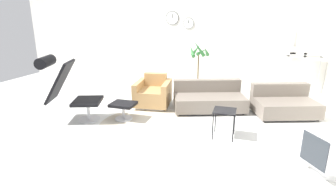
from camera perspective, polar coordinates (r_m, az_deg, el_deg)
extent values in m
plane|color=silver|center=(5.40, -0.33, -5.65)|extent=(12.00, 12.00, 0.00)
cube|color=silver|center=(8.00, 6.49, 11.82)|extent=(12.00, 0.06, 2.80)
cylinder|color=black|center=(8.12, 0.95, 16.11)|extent=(0.39, 0.01, 0.39)
cylinder|color=white|center=(8.12, 0.95, 16.11)|extent=(0.37, 0.02, 0.37)
cube|color=black|center=(8.11, 0.92, 16.51)|extent=(0.01, 0.01, 0.11)
cylinder|color=black|center=(8.00, 4.49, 14.99)|extent=(0.32, 0.01, 0.32)
cylinder|color=white|center=(7.99, 4.48, 14.99)|extent=(0.30, 0.02, 0.30)
cube|color=black|center=(7.98, 4.47, 15.31)|extent=(0.01, 0.01, 0.09)
cylinder|color=#BCB29E|center=(5.16, -4.54, -6.76)|extent=(1.89, 1.89, 0.01)
cylinder|color=#BCBCC1|center=(5.62, -16.78, -5.36)|extent=(0.56, 0.56, 0.02)
cylinder|color=#BCBCC1|center=(5.56, -16.93, -3.64)|extent=(0.06, 0.06, 0.34)
cube|color=black|center=(5.50, -17.11, -1.58)|extent=(0.71, 0.75, 0.06)
cube|color=black|center=(5.54, -22.44, 2.49)|extent=(0.68, 0.74, 0.80)
cylinder|color=black|center=(5.55, -25.10, 6.28)|extent=(0.39, 0.59, 0.21)
cylinder|color=#BCBCC1|center=(5.49, -9.59, -5.40)|extent=(0.36, 0.36, 0.02)
cylinder|color=#BCBCC1|center=(5.44, -9.66, -3.97)|extent=(0.05, 0.05, 0.27)
cube|color=black|center=(5.39, -9.75, -2.32)|extent=(0.48, 0.41, 0.06)
cube|color=silver|center=(6.20, -3.26, -2.41)|extent=(0.72, 0.76, 0.06)
cube|color=#AD8451|center=(6.14, -3.30, -0.58)|extent=(0.64, 0.90, 0.35)
cube|color=#AD8451|center=(6.36, -2.68, 3.13)|extent=(0.56, 0.25, 0.31)
cube|color=#AD8451|center=(6.05, -0.28, 0.03)|extent=(0.23, 0.84, 0.52)
cube|color=#AD8451|center=(6.20, -6.27, 0.33)|extent=(0.23, 0.84, 0.52)
cube|color=black|center=(6.00, 8.83, -3.31)|extent=(1.55, 1.14, 0.05)
cube|color=#70665B|center=(5.94, 8.91, -1.73)|extent=(1.74, 1.31, 0.30)
cube|color=#70665B|center=(6.16, 8.48, 1.77)|extent=(1.53, 0.71, 0.28)
cube|color=black|center=(6.12, 23.87, -4.17)|extent=(1.29, 1.05, 0.05)
cube|color=#70665B|center=(6.06, 24.06, -2.63)|extent=(1.45, 1.21, 0.30)
cube|color=#70665B|center=(6.26, 23.13, 0.84)|extent=(1.24, 0.60, 0.28)
cube|color=black|center=(4.58, 12.26, -3.67)|extent=(0.38, 0.38, 0.02)
cylinder|color=black|center=(4.53, 9.72, -7.12)|extent=(0.02, 0.02, 0.48)
cylinder|color=black|center=(4.51, 14.01, -7.53)|extent=(0.02, 0.02, 0.48)
cylinder|color=black|center=(4.84, 10.29, -5.57)|extent=(0.02, 0.02, 0.48)
cylinder|color=black|center=(4.82, 14.29, -5.94)|extent=(0.02, 0.02, 0.48)
cylinder|color=#B7B7B7|center=(4.21, 31.21, -13.85)|extent=(0.36, 0.36, 0.15)
cube|color=#B7B7B7|center=(4.08, 31.85, -10.07)|extent=(0.68, 0.67, 0.46)
cube|color=#282D33|center=(3.90, 29.19, -10.81)|extent=(0.23, 0.36, 0.40)
cylinder|color=brown|center=(7.52, 6.46, 1.71)|extent=(0.33, 0.33, 0.26)
cylinder|color=#382819|center=(7.49, 6.49, 2.62)|extent=(0.30, 0.30, 0.02)
cylinder|color=brown|center=(7.41, 6.58, 5.45)|extent=(0.04, 0.04, 0.74)
cone|color=#2D6B33|center=(7.29, 8.33, 9.06)|extent=(0.12, 0.47, 0.32)
cone|color=#2D6B33|center=(7.45, 7.32, 8.99)|extent=(0.35, 0.22, 0.25)
cone|color=#2D6B33|center=(7.42, 6.06, 9.35)|extent=(0.27, 0.31, 0.32)
cone|color=#2D6B33|center=(7.28, 5.23, 9.20)|extent=(0.28, 0.44, 0.33)
cone|color=#2D6B33|center=(7.19, 6.80, 9.64)|extent=(0.37, 0.19, 0.45)
cylinder|color=#BCBCC1|center=(7.84, 24.23, 7.09)|extent=(0.03, 0.03, 1.90)
cylinder|color=#BCBCC1|center=(7.99, 30.32, 6.43)|extent=(0.03, 0.03, 1.90)
cube|color=silver|center=(7.78, 27.50, 7.07)|extent=(0.91, 0.28, 0.02)
cube|color=silver|center=(7.77, 27.57, 7.54)|extent=(0.91, 0.28, 0.02)
cube|color=beige|center=(7.73, 26.36, 7.68)|extent=(0.39, 0.24, 0.11)
cube|color=silver|center=(7.70, 25.23, 8.49)|extent=(0.21, 0.24, 0.16)
cube|color=#B7B2A8|center=(7.79, 28.74, 7.50)|extent=(0.38, 0.24, 0.13)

